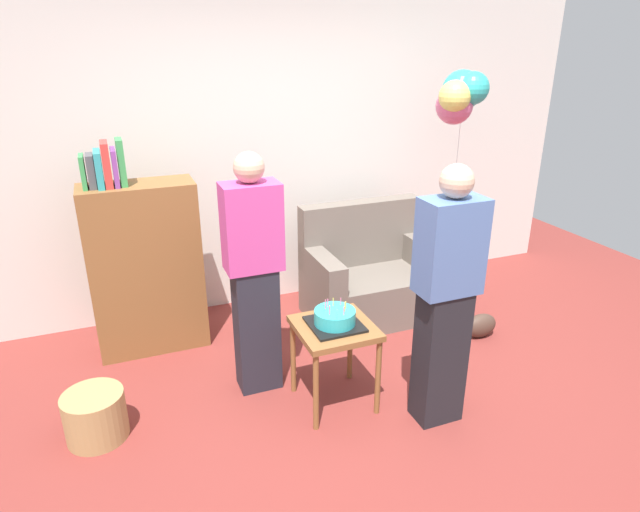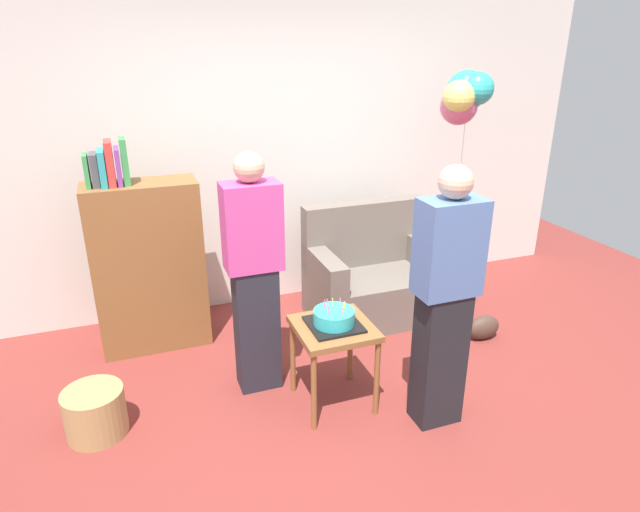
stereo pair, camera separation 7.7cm
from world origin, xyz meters
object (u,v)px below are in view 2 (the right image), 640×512
object	(u,v)px
bookshelf	(148,264)
person_holding_cake	(444,300)
person_blowing_candles	(254,275)
handbag	(483,327)
wicker_basket	(95,412)
balloon_bunch	(465,96)
birthday_cake	(334,318)
couch	(373,278)
side_table	(334,337)

from	to	relation	value
bookshelf	person_holding_cake	distance (m)	2.23
person_blowing_candles	handbag	size ratio (longest dim) A/B	5.82
wicker_basket	balloon_bunch	world-z (taller)	balloon_bunch
birthday_cake	wicker_basket	xyz separation A→B (m)	(-1.46, 0.21, -0.47)
bookshelf	balloon_bunch	world-z (taller)	balloon_bunch
couch	wicker_basket	size ratio (longest dim) A/B	3.06
person_blowing_candles	handbag	distance (m)	1.98
couch	handbag	xyz separation A→B (m)	(0.65, -0.71, -0.24)
birthday_cake	person_blowing_candles	size ratio (longest dim) A/B	0.20
couch	birthday_cake	xyz separation A→B (m)	(-0.78, -1.05, 0.28)
person_blowing_candles	wicker_basket	world-z (taller)	person_blowing_candles
side_table	balloon_bunch	world-z (taller)	balloon_bunch
side_table	person_holding_cake	world-z (taller)	person_holding_cake
person_blowing_candles	handbag	bearing A→B (deg)	-23.40
person_blowing_candles	person_holding_cake	xyz separation A→B (m)	(0.95, -0.74, 0.00)
wicker_basket	couch	bearing A→B (deg)	20.54
balloon_bunch	side_table	bearing A→B (deg)	-146.74
birthday_cake	person_holding_cake	world-z (taller)	person_holding_cake
birthday_cake	person_holding_cake	bearing A→B (deg)	-34.75
couch	handbag	bearing A→B (deg)	-47.75
couch	balloon_bunch	size ratio (longest dim) A/B	0.54
handbag	person_holding_cake	bearing A→B (deg)	-141.21
couch	side_table	xyz separation A→B (m)	(-0.78, -1.05, 0.15)
side_table	wicker_basket	size ratio (longest dim) A/B	1.59
birthday_cake	wicker_basket	size ratio (longest dim) A/B	0.89
birthday_cake	balloon_bunch	size ratio (longest dim) A/B	0.16
birthday_cake	balloon_bunch	xyz separation A→B (m)	(1.49, 0.98, 1.21)
person_holding_cake	handbag	distance (m)	1.36
couch	side_table	world-z (taller)	couch
side_table	handbag	distance (m)	1.52
person_holding_cake	handbag	world-z (taller)	person_holding_cake
side_table	handbag	xyz separation A→B (m)	(1.43, 0.34, -0.39)
couch	wicker_basket	world-z (taller)	couch
person_holding_cake	birthday_cake	bearing A→B (deg)	-15.42
bookshelf	side_table	world-z (taller)	bookshelf
bookshelf	wicker_basket	world-z (taller)	bookshelf
bookshelf	side_table	bearing A→B (deg)	-49.15
side_table	wicker_basket	distance (m)	1.52
bookshelf	wicker_basket	distance (m)	1.19
couch	balloon_bunch	distance (m)	1.66
couch	person_holding_cake	world-z (taller)	person_holding_cake
birthday_cake	handbag	bearing A→B (deg)	13.34
person_holding_cake	wicker_basket	bearing A→B (deg)	2.99
person_blowing_candles	wicker_basket	size ratio (longest dim) A/B	4.53
side_table	handbag	size ratio (longest dim) A/B	2.05
bookshelf	side_table	size ratio (longest dim) A/B	2.83
wicker_basket	person_blowing_candles	bearing A→B (deg)	8.47
bookshelf	person_blowing_candles	xyz separation A→B (m)	(0.62, -0.82, 0.16)
couch	bookshelf	size ratio (longest dim) A/B	0.68
couch	bookshelf	distance (m)	1.85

